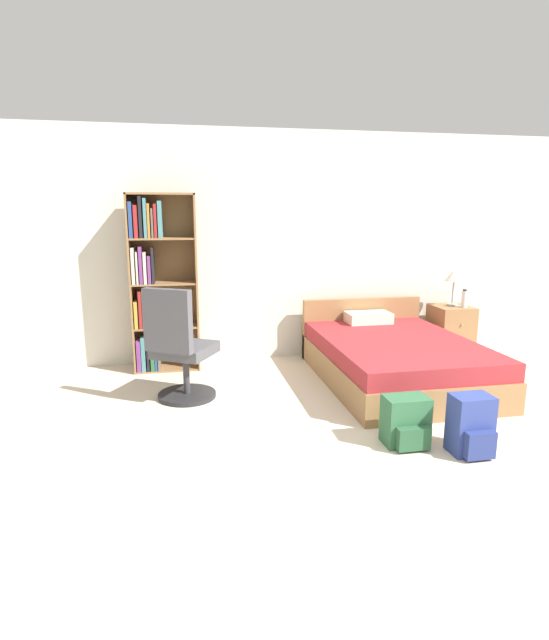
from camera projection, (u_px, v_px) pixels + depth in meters
The scene contains 10 objects.
ground_plane at pixel (459, 497), 3.02m from camera, with size 14.00×14.00×0.00m, color beige.
wall_back at pixel (317, 247), 5.85m from camera, with size 9.00×0.06×2.60m.
bookshelf at pixel (155, 283), 5.30m from camera, with size 0.70×0.31×1.89m.
bed at pixel (393, 358), 5.10m from camera, with size 1.43×2.04×0.70m.
office_chair at pixel (180, 350), 4.48m from camera, with size 0.68×0.72×1.06m.
nightstand at pixel (450, 331), 6.00m from camera, with size 0.43×0.48×0.60m.
table_lamp at pixel (454, 276), 5.90m from camera, with size 0.23×0.23×0.44m.
water_bottle at pixel (464, 299), 5.82m from camera, with size 0.07×0.07×0.22m.
backpack_blue at pixel (471, 426), 3.54m from camera, with size 0.28×0.27×0.43m.
backpack_green at pixel (406, 422), 3.68m from camera, with size 0.32×0.28×0.37m.
Camera 1 is at (-1.62, -2.46, 1.68)m, focal length 28.00 mm.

